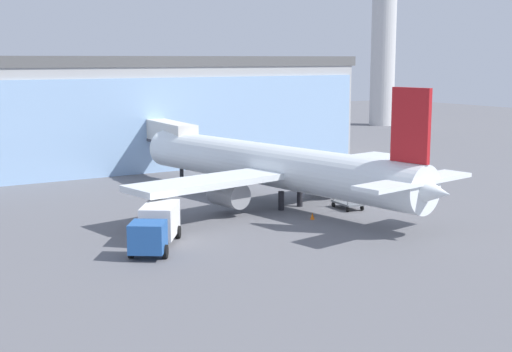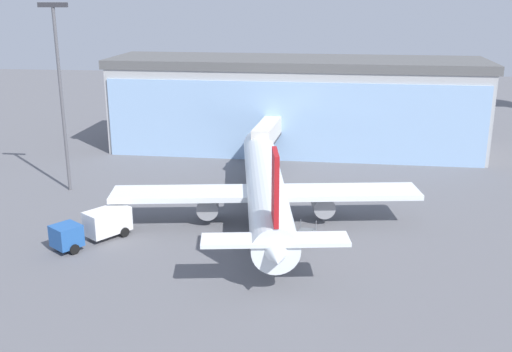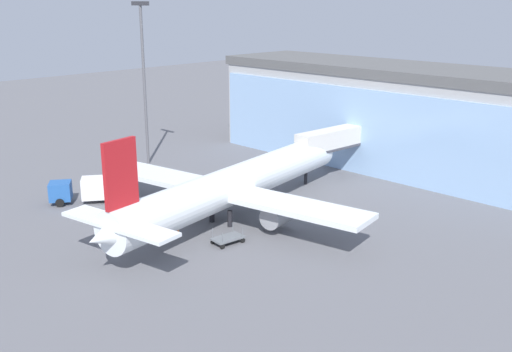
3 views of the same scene
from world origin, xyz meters
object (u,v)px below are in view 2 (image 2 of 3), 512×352
(safety_cone_wingtip, at_px, (121,217))
(safety_cone_nose, at_px, (250,241))
(apron_light_mast, at_px, (60,84))
(catering_truck, at_px, (95,226))
(baggage_cart, at_px, (306,235))
(airplane, at_px, (265,187))
(jet_bridge, at_px, (270,131))

(safety_cone_wingtip, bearing_deg, safety_cone_nose, -18.59)
(apron_light_mast, distance_m, safety_cone_nose, 28.46)
(catering_truck, height_order, safety_cone_nose, catering_truck)
(catering_truck, relative_size, baggage_cart, 2.43)
(airplane, relative_size, baggage_cart, 12.21)
(safety_cone_wingtip, bearing_deg, airplane, 7.58)
(airplane, relative_size, safety_cone_wingtip, 65.87)
(baggage_cart, bearing_deg, airplane, -131.74)
(catering_truck, xyz_separation_m, baggage_cart, (18.94, 2.55, -0.97))
(apron_light_mast, height_order, catering_truck, apron_light_mast)
(apron_light_mast, relative_size, safety_cone_wingtip, 37.46)
(airplane, relative_size, safety_cone_nose, 65.87)
(jet_bridge, distance_m, airplane, 19.29)
(airplane, xyz_separation_m, safety_cone_wingtip, (-14.21, -1.89, -3.10))
(catering_truck, distance_m, safety_cone_wingtip, 5.61)
(jet_bridge, distance_m, catering_truck, 29.84)
(jet_bridge, height_order, airplane, airplane)
(airplane, distance_m, catering_truck, 16.52)
(airplane, bearing_deg, catering_truck, 107.82)
(catering_truck, bearing_deg, baggage_cart, 133.29)
(catering_truck, bearing_deg, airplane, 152.23)
(jet_bridge, bearing_deg, safety_cone_wingtip, 153.02)
(apron_light_mast, height_order, safety_cone_nose, apron_light_mast)
(apron_light_mast, xyz_separation_m, airplane, (23.11, -6.57, -8.70))
(apron_light_mast, bearing_deg, safety_cone_wingtip, -43.53)
(airplane, xyz_separation_m, safety_cone_nose, (-0.72, -6.43, -3.10))
(jet_bridge, xyz_separation_m, airplane, (1.43, -19.20, -1.27))
(catering_truck, distance_m, baggage_cart, 19.13)
(baggage_cart, bearing_deg, safety_cone_wingtip, -92.30)
(catering_truck, relative_size, safety_cone_wingtip, 13.12)
(safety_cone_nose, bearing_deg, apron_light_mast, 149.87)
(jet_bridge, height_order, catering_truck, jet_bridge)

